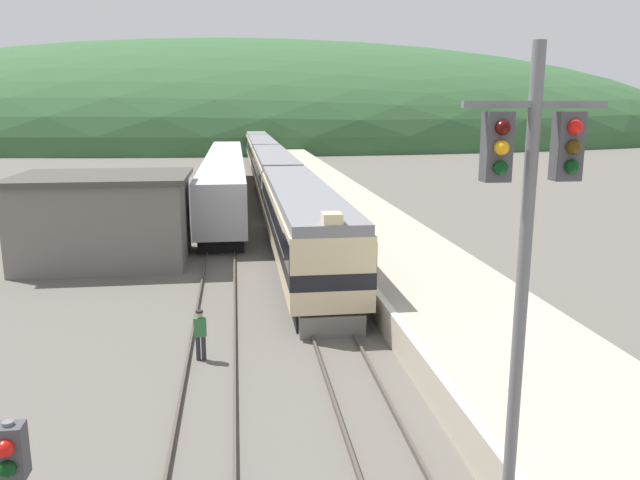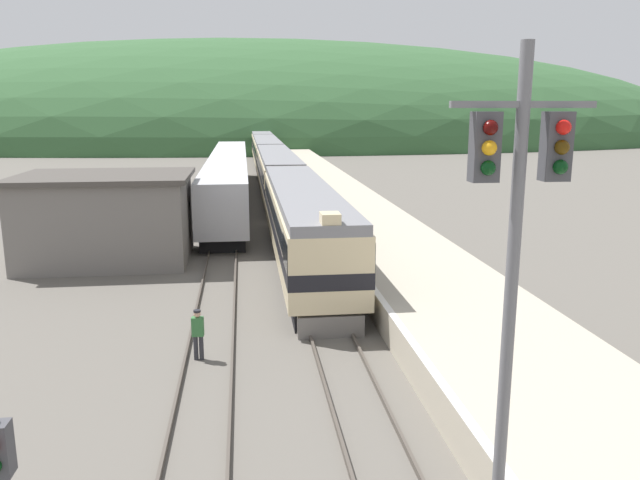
{
  "view_description": "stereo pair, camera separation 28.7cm",
  "coord_description": "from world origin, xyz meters",
  "px_view_note": "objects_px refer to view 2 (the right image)",
  "views": [
    {
      "loc": [
        -3.1,
        -2.67,
        7.72
      ],
      "look_at": [
        0.24,
        22.21,
        2.3
      ],
      "focal_mm": 35.0,
      "sensor_mm": 36.0,
      "label": 1
    },
    {
      "loc": [
        -2.81,
        -2.71,
        7.72
      ],
      "look_at": [
        0.24,
        22.21,
        2.3
      ],
      "focal_mm": 35.0,
      "sensor_mm": 36.0,
      "label": 2
    }
  ],
  "objects_px": {
    "track_worker": "(198,332)",
    "carriage_fourth": "(261,142)",
    "carriage_second": "(277,174)",
    "carriage_third": "(267,153)",
    "siding_train": "(229,177)",
    "express_train_lead_car": "(303,222)",
    "signal_mast_main": "(515,243)"
  },
  "relations": [
    {
      "from": "track_worker",
      "to": "carriage_fourth",
      "type": "bearing_deg",
      "value": 86.9
    },
    {
      "from": "carriage_second",
      "to": "carriage_fourth",
      "type": "height_order",
      "value": "same"
    },
    {
      "from": "carriage_third",
      "to": "carriage_fourth",
      "type": "xyz_separation_m",
      "value": [
        0.0,
        23.02,
        0.0
      ]
    },
    {
      "from": "carriage_second",
      "to": "siding_train",
      "type": "bearing_deg",
      "value": -167.19
    },
    {
      "from": "express_train_lead_car",
      "to": "track_worker",
      "type": "bearing_deg",
      "value": -110.79
    },
    {
      "from": "carriage_second",
      "to": "track_worker",
      "type": "bearing_deg",
      "value": -97.26
    },
    {
      "from": "carriage_fourth",
      "to": "signal_mast_main",
      "type": "bearing_deg",
      "value": -89.21
    },
    {
      "from": "carriage_third",
      "to": "track_worker",
      "type": "relative_size",
      "value": 13.74
    },
    {
      "from": "carriage_second",
      "to": "carriage_fourth",
      "type": "distance_m",
      "value": 46.04
    },
    {
      "from": "carriage_second",
      "to": "signal_mast_main",
      "type": "bearing_deg",
      "value": -88.37
    },
    {
      "from": "carriage_fourth",
      "to": "express_train_lead_car",
      "type": "bearing_deg",
      "value": -90.0
    },
    {
      "from": "carriage_fourth",
      "to": "track_worker",
      "type": "xyz_separation_m",
      "value": [
        -4.34,
        -80.07,
        -1.21
      ]
    },
    {
      "from": "siding_train",
      "to": "track_worker",
      "type": "xyz_separation_m",
      "value": [
        -0.3,
        -33.11,
        -1.05
      ]
    },
    {
      "from": "express_train_lead_car",
      "to": "carriage_fourth",
      "type": "xyz_separation_m",
      "value": [
        0.0,
        68.65,
        -0.01
      ]
    },
    {
      "from": "siding_train",
      "to": "carriage_third",
      "type": "bearing_deg",
      "value": 80.43
    },
    {
      "from": "express_train_lead_car",
      "to": "track_worker",
      "type": "xyz_separation_m",
      "value": [
        -4.34,
        -11.42,
        -1.22
      ]
    },
    {
      "from": "carriage_second",
      "to": "siding_train",
      "type": "relative_size",
      "value": 0.57
    },
    {
      "from": "track_worker",
      "to": "carriage_third",
      "type": "bearing_deg",
      "value": 85.65
    },
    {
      "from": "carriage_fourth",
      "to": "siding_train",
      "type": "height_order",
      "value": "carriage_fourth"
    },
    {
      "from": "siding_train",
      "to": "signal_mast_main",
      "type": "relative_size",
      "value": 4.53
    },
    {
      "from": "express_train_lead_car",
      "to": "carriage_third",
      "type": "relative_size",
      "value": 0.94
    },
    {
      "from": "express_train_lead_car",
      "to": "siding_train",
      "type": "height_order",
      "value": "express_train_lead_car"
    },
    {
      "from": "express_train_lead_car",
      "to": "carriage_third",
      "type": "height_order",
      "value": "express_train_lead_car"
    },
    {
      "from": "express_train_lead_car",
      "to": "carriage_fourth",
      "type": "relative_size",
      "value": 0.94
    },
    {
      "from": "carriage_fourth",
      "to": "signal_mast_main",
      "type": "distance_m",
      "value": 89.83
    },
    {
      "from": "carriage_second",
      "to": "carriage_third",
      "type": "xyz_separation_m",
      "value": [
        0.0,
        23.02,
        0.0
      ]
    },
    {
      "from": "express_train_lead_car",
      "to": "carriage_second",
      "type": "height_order",
      "value": "express_train_lead_car"
    },
    {
      "from": "siding_train",
      "to": "track_worker",
      "type": "height_order",
      "value": "siding_train"
    },
    {
      "from": "express_train_lead_car",
      "to": "signal_mast_main",
      "type": "xyz_separation_m",
      "value": [
        1.24,
        -21.1,
        3.55
      ]
    },
    {
      "from": "carriage_fourth",
      "to": "siding_train",
      "type": "relative_size",
      "value": 0.57
    },
    {
      "from": "carriage_fourth",
      "to": "carriage_second",
      "type": "bearing_deg",
      "value": -90.0
    },
    {
      "from": "carriage_fourth",
      "to": "signal_mast_main",
      "type": "relative_size",
      "value": 2.56
    }
  ]
}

